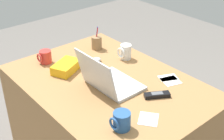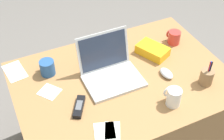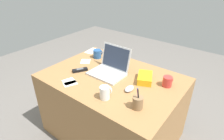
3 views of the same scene
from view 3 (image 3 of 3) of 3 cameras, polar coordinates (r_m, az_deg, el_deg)
ground_plane at (r=2.20m, az=0.03°, el=-17.97°), size 6.00×6.00×0.00m
desk at (r=1.96m, az=0.03°, el=-10.91°), size 1.26×0.89×0.70m
laptop at (r=1.79m, az=-0.73°, el=0.52°), size 0.33×0.29×0.25m
computer_mouse at (r=1.57m, az=5.26°, el=-5.64°), size 0.06×0.11×0.03m
coffee_mug_white at (r=1.67m, az=16.45°, el=-3.28°), size 0.08×0.09×0.09m
coffee_mug_tall at (r=1.46m, az=-2.12°, el=-6.79°), size 0.08×0.09×0.11m
coffee_mug_spare at (r=2.11m, az=-4.42°, el=4.92°), size 0.09×0.10×0.09m
cordless_phone at (r=1.87m, az=-9.65°, el=0.00°), size 0.11×0.15×0.03m
pen_holder at (r=1.38m, az=7.80°, el=-9.71°), size 0.08×0.08×0.17m
snack_bag at (r=1.71m, az=9.92°, el=-2.37°), size 0.19×0.23×0.06m
paper_note_near_laptop at (r=1.73m, az=-12.84°, el=-3.38°), size 0.13×0.13×0.00m
paper_note_left at (r=2.06m, az=-8.04°, el=2.60°), size 0.15×0.15×0.00m
paper_note_right at (r=1.69m, az=-12.49°, el=-4.02°), size 0.12×0.14×0.00m
paper_note_front at (r=2.31m, az=-6.08°, el=5.76°), size 0.13×0.19×0.00m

